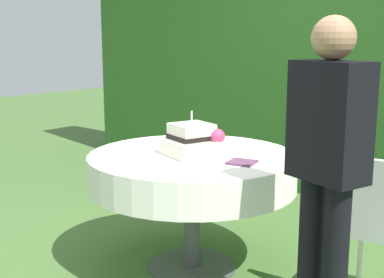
{
  "coord_description": "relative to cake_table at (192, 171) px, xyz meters",
  "views": [
    {
      "loc": [
        2.08,
        -2.45,
        1.51
      ],
      "look_at": [
        0.01,
        -0.01,
        0.87
      ],
      "focal_mm": 48.61,
      "sensor_mm": 36.0,
      "label": 1
    }
  ],
  "objects": [
    {
      "name": "wedding_cake",
      "position": [
        0.02,
        -0.02,
        0.2
      ],
      "size": [
        0.39,
        0.39,
        0.28
      ],
      "color": "silver",
      "rests_on": "cake_table"
    },
    {
      "name": "garden_chair",
      "position": [
        1.14,
        0.22,
        -0.12
      ],
      "size": [
        0.45,
        0.45,
        0.89
      ],
      "color": "white",
      "rests_on": "ground_plane"
    },
    {
      "name": "standing_person",
      "position": [
        1.05,
        -0.26,
        0.27
      ],
      "size": [
        0.4,
        0.3,
        1.6
      ],
      "color": "black",
      "rests_on": "ground_plane"
    },
    {
      "name": "napkin_stack",
      "position": [
        0.38,
        -0.0,
        0.12
      ],
      "size": [
        0.19,
        0.19,
        0.01
      ],
      "primitive_type": "cube",
      "rotation": [
        0.0,
        0.0,
        0.23
      ],
      "color": "#603856",
      "rests_on": "cake_table"
    },
    {
      "name": "foliage_hedge",
      "position": [
        0.0,
        2.25,
        0.69
      ],
      "size": [
        6.31,
        0.63,
        2.69
      ],
      "primitive_type": "cube",
      "color": "#28561E",
      "rests_on": "ground_plane"
    },
    {
      "name": "cake_table",
      "position": [
        0.0,
        0.0,
        0.0
      ],
      "size": [
        1.33,
        1.33,
        0.77
      ],
      "color": "#4C4C51",
      "rests_on": "ground_plane"
    },
    {
      "name": "serving_plate_left",
      "position": [
        -0.0,
        0.36,
        0.12
      ],
      "size": [
        0.14,
        0.14,
        0.01
      ],
      "primitive_type": "cylinder",
      "color": "white",
      "rests_on": "cake_table"
    },
    {
      "name": "serving_plate_near",
      "position": [
        0.17,
        -0.34,
        0.12
      ],
      "size": [
        0.14,
        0.14,
        0.01
      ],
      "primitive_type": "cylinder",
      "color": "white",
      "rests_on": "cake_table"
    },
    {
      "name": "ground_plane",
      "position": [
        0.0,
        0.0,
        -0.66
      ],
      "size": [
        20.0,
        20.0,
        0.0
      ],
      "primitive_type": "plane",
      "color": "#476B33"
    },
    {
      "name": "serving_plate_far",
      "position": [
        -0.26,
        0.33,
        0.12
      ],
      "size": [
        0.14,
        0.14,
        0.01
      ],
      "primitive_type": "cylinder",
      "color": "white",
      "rests_on": "cake_table"
    }
  ]
}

